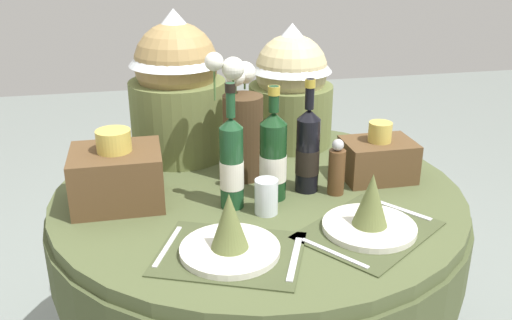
# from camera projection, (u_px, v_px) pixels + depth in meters

# --- Properties ---
(dining_table) EXTENTS (1.23, 1.23, 0.73)m
(dining_table) POSITION_uv_depth(u_px,v_px,m) (258.00, 229.00, 1.74)
(dining_table) COLOR #4C5633
(dining_table) RESTS_ON ground
(place_setting_left) EXTENTS (0.41, 0.37, 0.16)m
(place_setting_left) POSITION_uv_depth(u_px,v_px,m) (230.00, 237.00, 1.33)
(place_setting_left) COLOR #41492B
(place_setting_left) RESTS_ON dining_table
(place_setting_right) EXTENTS (0.43, 0.41, 0.16)m
(place_setting_right) POSITION_uv_depth(u_px,v_px,m) (370.00, 215.00, 1.43)
(place_setting_right) COLOR #41492B
(place_setting_right) RESTS_ON dining_table
(flower_vase) EXTENTS (0.17, 0.17, 0.40)m
(flower_vase) POSITION_uv_depth(u_px,v_px,m) (241.00, 124.00, 1.71)
(flower_vase) COLOR #47331E
(flower_vase) RESTS_ON dining_table
(wine_bottle_left) EXTENTS (0.07, 0.07, 0.35)m
(wine_bottle_left) POSITION_uv_depth(u_px,v_px,m) (232.00, 162.00, 1.53)
(wine_bottle_left) COLOR #194223
(wine_bottle_left) RESTS_ON dining_table
(wine_bottle_centre) EXTENTS (0.08, 0.08, 0.33)m
(wine_bottle_centre) POSITION_uv_depth(u_px,v_px,m) (273.00, 156.00, 1.58)
(wine_bottle_centre) COLOR #143819
(wine_bottle_centre) RESTS_ON dining_table
(wine_bottle_right) EXTENTS (0.07, 0.07, 0.34)m
(wine_bottle_right) POSITION_uv_depth(u_px,v_px,m) (308.00, 150.00, 1.63)
(wine_bottle_right) COLOR black
(wine_bottle_right) RESTS_ON dining_table
(tumbler_near_right) EXTENTS (0.06, 0.06, 0.10)m
(tumbler_near_right) POSITION_uv_depth(u_px,v_px,m) (266.00, 197.00, 1.52)
(tumbler_near_right) COLOR silver
(tumbler_near_right) RESTS_ON dining_table
(pepper_mill) EXTENTS (0.05, 0.05, 0.17)m
(pepper_mill) POSITION_uv_depth(u_px,v_px,m) (337.00, 169.00, 1.63)
(pepper_mill) COLOR brown
(pepper_mill) RESTS_ON dining_table
(gift_tub_back_left) EXTENTS (0.32, 0.32, 0.49)m
(gift_tub_back_left) POSITION_uv_depth(u_px,v_px,m) (177.00, 81.00, 1.85)
(gift_tub_back_left) COLOR olive
(gift_tub_back_left) RESTS_ON dining_table
(gift_tub_back_right) EXTENTS (0.30, 0.30, 0.43)m
(gift_tub_back_right) POSITION_uv_depth(u_px,v_px,m) (291.00, 82.00, 1.97)
(gift_tub_back_right) COLOR olive
(gift_tub_back_right) RESTS_ON dining_table
(woven_basket_side_left) EXTENTS (0.25, 0.21, 0.22)m
(woven_basket_side_left) POSITION_uv_depth(u_px,v_px,m) (117.00, 175.00, 1.57)
(woven_basket_side_left) COLOR brown
(woven_basket_side_left) RESTS_ON dining_table
(woven_basket_side_right) EXTENTS (0.21, 0.16, 0.18)m
(woven_basket_side_right) POSITION_uv_depth(u_px,v_px,m) (377.00, 157.00, 1.74)
(woven_basket_side_right) COLOR brown
(woven_basket_side_right) RESTS_ON dining_table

